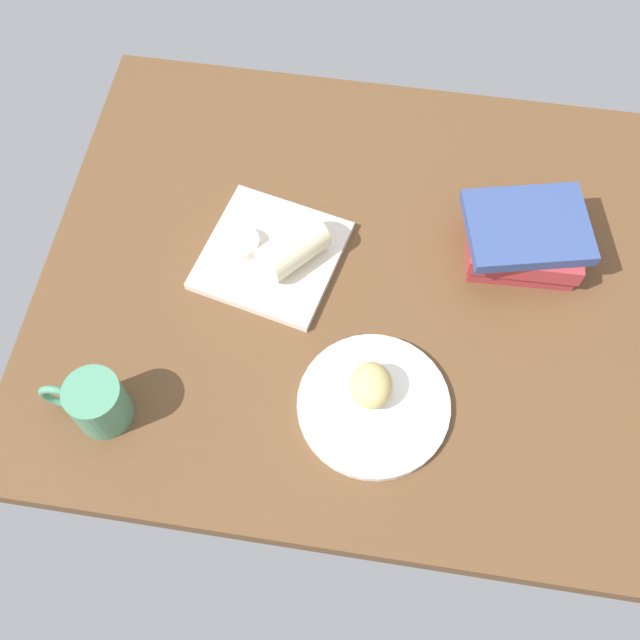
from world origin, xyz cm
name	(u,v)px	position (x,y,z in cm)	size (l,w,h in cm)	color
dining_table	(364,286)	(0.00, 0.00, 2.00)	(110.00, 90.00, 4.00)	brown
round_plate	(373,405)	(4.12, -22.46, 4.70)	(23.87, 23.87, 1.40)	white
scone_pastry	(371,385)	(3.36, -20.69, 8.18)	(7.53, 6.52, 5.56)	tan
square_plate	(271,255)	(-16.53, 2.01, 4.80)	(22.25, 22.25, 1.60)	silver
sauce_cup	(243,243)	(-21.51, 2.55, 6.72)	(5.92, 5.92, 2.07)	silver
breakfast_wrap	(293,248)	(-12.55, 1.57, 8.85)	(6.50, 6.50, 11.47)	beige
book_stack	(524,239)	(25.56, 9.34, 8.66)	(22.95, 19.48, 8.85)	#A53338
coffee_mug	(95,402)	(-37.31, -29.94, 8.79)	(13.59, 8.62, 9.37)	#4C8C6B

